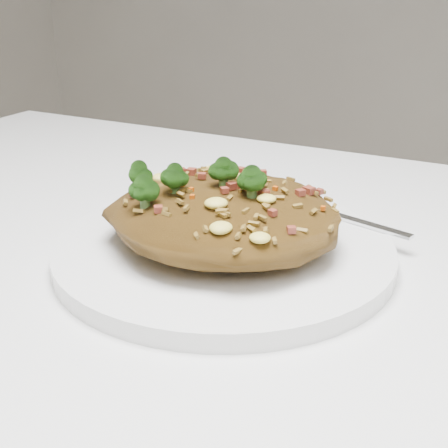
{
  "coord_description": "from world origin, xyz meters",
  "views": [
    {
      "loc": [
        0.12,
        -0.32,
        0.96
      ],
      "look_at": [
        -0.08,
        0.06,
        0.78
      ],
      "focal_mm": 50.0,
      "sensor_mm": 36.0,
      "label": 1
    }
  ],
  "objects_px": {
    "plate": "(224,250)",
    "fork": "(332,214)",
    "dining_table": "(287,438)",
    "fried_rice": "(223,206)"
  },
  "relations": [
    {
      "from": "fried_rice",
      "to": "fork",
      "type": "xyz_separation_m",
      "value": [
        0.06,
        0.09,
        -0.03
      ]
    },
    {
      "from": "fried_rice",
      "to": "fork",
      "type": "relative_size",
      "value": 1.11
    },
    {
      "from": "plate",
      "to": "fried_rice",
      "type": "xyz_separation_m",
      "value": [
        -0.0,
        -0.0,
        0.04
      ]
    },
    {
      "from": "fork",
      "to": "fried_rice",
      "type": "bearing_deg",
      "value": -106.94
    },
    {
      "from": "dining_table",
      "to": "plate",
      "type": "height_order",
      "value": "plate"
    },
    {
      "from": "plate",
      "to": "fork",
      "type": "bearing_deg",
      "value": 58.1
    },
    {
      "from": "fork",
      "to": "dining_table",
      "type": "bearing_deg",
      "value": -65.11
    },
    {
      "from": "dining_table",
      "to": "plate",
      "type": "relative_size",
      "value": 4.64
    },
    {
      "from": "plate",
      "to": "fork",
      "type": "relative_size",
      "value": 1.61
    },
    {
      "from": "fried_rice",
      "to": "plate",
      "type": "bearing_deg",
      "value": 35.48
    }
  ]
}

